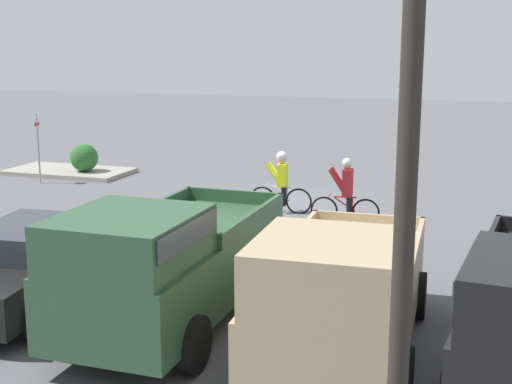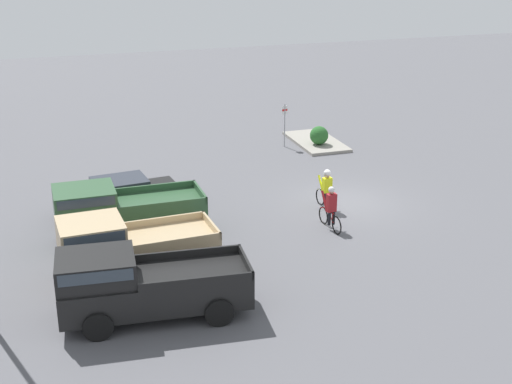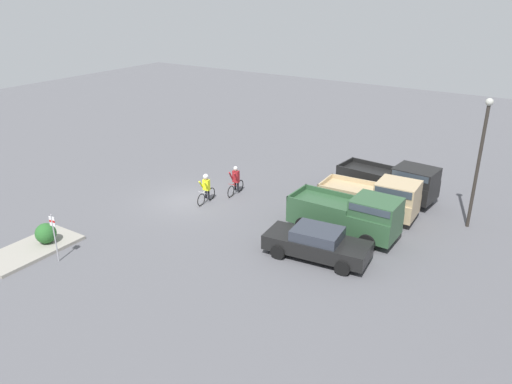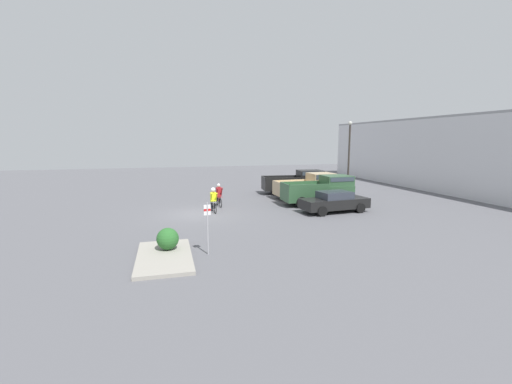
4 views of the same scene
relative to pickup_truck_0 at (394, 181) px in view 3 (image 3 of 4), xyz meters
name	(u,v)px [view 3 (image 3 of 4)]	position (x,y,z in m)	size (l,w,h in m)	color
ground_plane	(187,200)	(6.58, -9.63, -1.10)	(80.00, 80.00, 0.00)	#56565B
pickup_truck_0	(394,181)	(0.00, 0.00, 0.00)	(2.54, 5.62, 2.10)	black
pickup_truck_1	(377,197)	(2.74, 0.00, -0.02)	(2.39, 5.09, 2.09)	tan
pickup_truck_2	(351,214)	(5.56, -0.23, 0.03)	(2.22, 5.26, 2.18)	#2D5133
sedan_0	(317,243)	(8.36, -0.61, -0.38)	(2.32, 4.79, 1.42)	black
cyclist_0	(206,188)	(6.17, -8.55, -0.22)	(1.72, 0.48, 1.70)	black
cyclist_1	(236,180)	(4.27, -7.89, -0.25)	(1.76, 0.48, 1.72)	black
fire_lane_sign	(54,233)	(14.84, -9.97, 0.27)	(0.07, 0.30, 2.27)	#9E9EA3
lamppost	(480,154)	(1.39, 4.35, 2.73)	(0.36, 0.36, 6.50)	#2D2823
curb_island	(32,249)	(14.93, -11.79, -1.03)	(4.27, 2.22, 0.15)	gray
shrub	(46,233)	(14.20, -11.63, -0.47)	(0.96, 0.96, 0.96)	#286028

